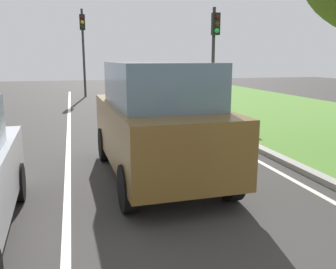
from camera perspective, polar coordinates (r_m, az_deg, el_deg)
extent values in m
plane|color=#383533|center=(11.49, -11.78, -0.25)|extent=(60.00, 60.00, 0.00)
cube|color=silver|center=(11.47, -15.27, -0.42)|extent=(0.12, 32.00, 0.01)
cube|color=silver|center=(12.19, 5.35, 0.66)|extent=(0.12, 32.00, 0.01)
cube|color=#548433|center=(14.59, 23.76, 1.65)|extent=(9.00, 48.00, 0.06)
cube|color=#9E9B93|center=(12.36, 7.54, 1.03)|extent=(0.24, 48.00, 0.12)
cube|color=brown|center=(7.21, -1.75, 0.43)|extent=(2.03, 4.55, 1.10)
cube|color=slate|center=(6.94, -1.48, 7.91)|extent=(1.78, 2.75, 0.80)
cylinder|color=black|center=(8.64, -9.93, -1.55)|extent=(0.24, 0.77, 0.76)
cylinder|color=black|center=(9.00, 1.19, -0.85)|extent=(0.24, 0.77, 0.76)
cylinder|color=black|center=(5.73, -6.33, -8.38)|extent=(0.24, 0.77, 0.76)
cylinder|color=black|center=(6.26, 9.74, -6.74)|extent=(0.24, 0.77, 0.76)
cylinder|color=black|center=(6.63, -22.52, -6.96)|extent=(0.24, 0.65, 0.64)
cylinder|color=#2D2D2D|center=(16.24, 7.05, 11.32)|extent=(0.14, 0.14, 4.47)
cube|color=black|center=(16.11, 7.47, 16.76)|extent=(0.32, 0.24, 0.90)
sphere|color=#3F0F0F|center=(16.02, 7.68, 17.79)|extent=(0.20, 0.20, 0.20)
sphere|color=#382B0C|center=(15.99, 7.65, 16.79)|extent=(0.20, 0.20, 0.20)
sphere|color=green|center=(15.97, 7.62, 15.79)|extent=(0.20, 0.20, 0.20)
cylinder|color=#2D2D2D|center=(23.42, -13.06, 12.20)|extent=(0.14, 0.14, 5.26)
cube|color=black|center=(23.32, -13.26, 16.71)|extent=(0.32, 0.24, 0.90)
sphere|color=#3F0F0F|center=(23.21, -13.28, 17.43)|extent=(0.20, 0.20, 0.20)
sphere|color=#F2AD19|center=(23.19, -13.25, 16.74)|extent=(0.20, 0.20, 0.20)
sphere|color=black|center=(23.16, -13.21, 16.06)|extent=(0.20, 0.20, 0.20)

